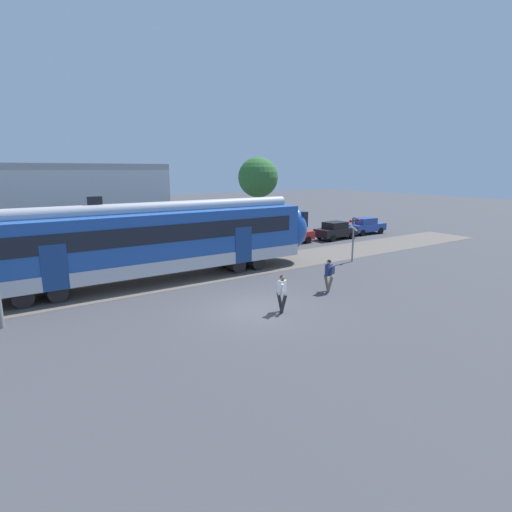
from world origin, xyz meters
TOP-DOWN VIEW (x-y plane):
  - ground_plane at (0.00, 0.00)m, footprint 160.00×160.00m
  - pedestrian_white at (0.71, -0.85)m, footprint 0.53×0.71m
  - pedestrian_navy at (4.46, 0.19)m, footprint 0.53×0.70m
  - parked_car_red at (11.17, 11.69)m, footprint 4.07×1.90m
  - parked_car_black at (15.93, 11.27)m, footprint 4.08×1.92m
  - parked_car_blue at (20.40, 11.83)m, footprint 4.03×1.81m
  - crossing_signal at (10.52, 4.25)m, footprint 0.96×0.21m
  - street_tree_right at (12.28, 18.12)m, footprint 3.79×3.79m

SIDE VIEW (x-z plane):
  - ground_plane at x=0.00m, z-range 0.00..0.00m
  - parked_car_red at x=11.17m, z-range 0.01..1.55m
  - parked_car_black at x=15.93m, z-range 0.01..1.55m
  - parked_car_blue at x=20.40m, z-range 0.01..1.55m
  - pedestrian_white at x=0.71m, z-range 0.13..1.80m
  - pedestrian_navy at x=4.46m, z-range 0.16..1.82m
  - crossing_signal at x=10.52m, z-range 0.51..3.51m
  - street_tree_right at x=12.28m, z-range 1.68..8.87m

